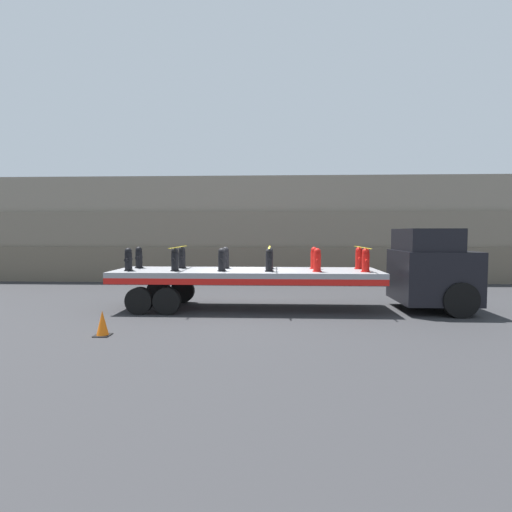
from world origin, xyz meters
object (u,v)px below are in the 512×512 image
Objects in this scene: fire_hydrant_black_near_1 at (175,260)px; fire_hydrant_red_far_4 at (314,258)px; flatbed_trailer at (231,277)px; fire_hydrant_black_far_1 at (182,258)px; fire_hydrant_black_far_3 at (270,258)px; fire_hydrant_black_near_2 at (222,260)px; fire_hydrant_black_far_2 at (226,258)px; fire_hydrant_red_far_5 at (359,258)px; fire_hydrant_black_near_0 at (128,260)px; fire_hydrant_black_near_3 at (269,260)px; traffic_cone at (102,323)px; truck_cab at (434,269)px; fire_hydrant_black_far_0 at (139,258)px; fire_hydrant_red_near_4 at (317,260)px; fire_hydrant_red_near_5 at (366,260)px.

fire_hydrant_red_far_4 is at bearing 12.45° from fire_hydrant_black_near_1.
flatbed_trailer is 11.66× the size of fire_hydrant_red_far_4.
fire_hydrant_black_far_1 is 1.00× the size of fire_hydrant_black_far_3.
fire_hydrant_black_near_2 is at bearing 0.00° from fire_hydrant_black_near_1.
fire_hydrant_black_near_1 is at bearing 180.00° from fire_hydrant_black_near_2.
fire_hydrant_black_far_2 is 4.80m from fire_hydrant_red_far_5.
fire_hydrant_black_near_0 and fire_hydrant_black_near_3 have the same top height.
fire_hydrant_black_far_1 reaches higher than traffic_cone.
flatbed_trailer is (-6.99, 0.00, -0.31)m from truck_cab.
truck_cab is at bearing -2.90° from fire_hydrant_black_far_0.
fire_hydrant_black_near_3 is (-5.64, -0.53, 0.33)m from truck_cab.
fire_hydrant_black_near_0 and fire_hydrant_black_near_2 have the same top height.
fire_hydrant_black_far_1 is 1.00× the size of fire_hydrant_black_near_2.
flatbed_trailer is at bearing -64.27° from fire_hydrant_black_far_2.
fire_hydrant_black_near_0 is 1.00× the size of fire_hydrant_black_far_3.
fire_hydrant_black_near_0 is 1.92m from fire_hydrant_black_far_1.
fire_hydrant_red_far_4 is at bearing 180.00° from fire_hydrant_red_far_5.
fire_hydrant_black_far_2 is 3.37m from fire_hydrant_red_near_4.
fire_hydrant_black_near_2 is 1.00× the size of fire_hydrant_black_near_3.
fire_hydrant_black_far_0 is 1.00× the size of fire_hydrant_black_far_1.
fire_hydrant_black_far_2 is at bearing 115.73° from flatbed_trailer.
truck_cab reaches higher than fire_hydrant_black_near_2.
fire_hydrant_black_far_3 reaches higher than traffic_cone.
fire_hydrant_red_near_5 reaches higher than flatbed_trailer.
fire_hydrant_black_far_0 is 1.00× the size of fire_hydrant_red_near_4.
fire_hydrant_black_far_2 is 1.00× the size of fire_hydrant_black_far_3.
flatbed_trailer is 11.66× the size of fire_hydrant_black_near_3.
fire_hydrant_red_far_4 and fire_hydrant_red_far_5 have the same top height.
fire_hydrant_black_far_2 is (0.00, 1.06, 0.00)m from fire_hydrant_black_near_2.
traffic_cone is (-2.69, -4.37, -1.43)m from fire_hydrant_black_far_2.
fire_hydrant_black_near_0 and fire_hydrant_red_near_4 have the same top height.
fire_hydrant_red_far_4 is 7.47m from traffic_cone.
fire_hydrant_red_far_5 is at bearing 33.52° from fire_hydrant_red_near_4.
fire_hydrant_red_far_5 is 8.78m from traffic_cone.
fire_hydrant_black_near_0 is at bearing -161.67° from fire_hydrant_black_far_2.
fire_hydrant_black_near_1 is 1.00× the size of fire_hydrant_black_near_3.
fire_hydrant_red_far_4 is (0.00, 1.06, 0.00)m from fire_hydrant_red_near_4.
fire_hydrant_black_near_2 and fire_hydrant_black_near_3 have the same top height.
flatbed_trailer is 0.86m from fire_hydrant_black_far_2.
fire_hydrant_black_near_2 is at bearing -115.73° from flatbed_trailer.
flatbed_trailer is at bearing -15.94° from fire_hydrant_black_far_1.
fire_hydrant_black_near_0 is 1.19× the size of traffic_cone.
fire_hydrant_red_near_4 is (1.60, -1.06, 0.00)m from fire_hydrant_black_far_3.
fire_hydrant_red_near_4 is (6.40, -1.06, 0.00)m from fire_hydrant_black_far_0.
fire_hydrant_red_near_5 is at bearing -6.65° from flatbed_trailer.
fire_hydrant_black_far_0 is 1.60m from fire_hydrant_black_far_1.
flatbed_trailer is 4.62m from fire_hydrant_red_far_5.
fire_hydrant_black_near_2 is (-0.26, -0.53, 0.63)m from flatbed_trailer.
fire_hydrant_black_far_3 is at bearing 161.67° from fire_hydrant_red_near_5.
fire_hydrant_black_near_1 is at bearing -33.52° from fire_hydrant_black_far_0.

